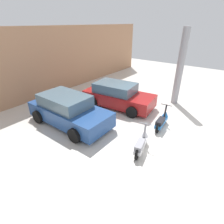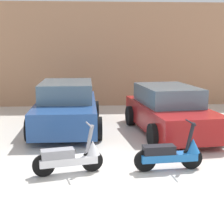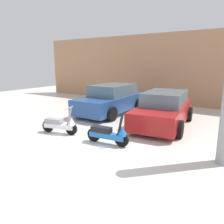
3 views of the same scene
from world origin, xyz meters
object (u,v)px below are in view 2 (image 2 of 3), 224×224
at_px(scooter_front_right, 172,153).
at_px(car_rear_center, 169,111).
at_px(car_rear_left, 67,107).

relative_size(scooter_front_right, car_rear_center, 0.35).
distance_m(car_rear_left, car_rear_center, 2.98).
xyz_separation_m(scooter_front_right, car_rear_left, (-2.29, 3.60, 0.31)).
bearing_deg(scooter_front_right, car_rear_center, 72.69).
relative_size(car_rear_left, car_rear_center, 1.01).
height_order(car_rear_left, car_rear_center, car_rear_left).
distance_m(scooter_front_right, car_rear_left, 4.27).
bearing_deg(car_rear_center, scooter_front_right, -18.79).
height_order(scooter_front_right, car_rear_center, car_rear_center).
xyz_separation_m(car_rear_left, car_rear_center, (2.90, -0.71, -0.03)).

